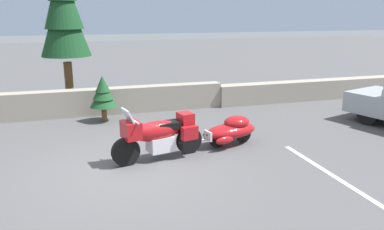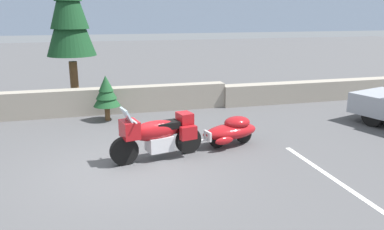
{
  "view_description": "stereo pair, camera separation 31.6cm",
  "coord_description": "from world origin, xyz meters",
  "views": [
    {
      "loc": [
        -1.02,
        -8.06,
        3.41
      ],
      "look_at": [
        1.74,
        1.06,
        0.85
      ],
      "focal_mm": 36.01,
      "sensor_mm": 36.0,
      "label": 1
    },
    {
      "loc": [
        -0.72,
        -8.15,
        3.41
      ],
      "look_at": [
        1.74,
        1.06,
        0.85
      ],
      "focal_mm": 36.01,
      "sensor_mm": 36.0,
      "label": 2
    }
  ],
  "objects": [
    {
      "name": "car_shaped_trailer",
      "position": [
        2.77,
        0.89,
        0.41
      ],
      "size": [
        2.23,
        1.02,
        0.76
      ],
      "color": "black",
      "rests_on": "ground"
    },
    {
      "name": "pine_tree_tall",
      "position": [
        -1.3,
        6.58,
        3.6
      ],
      "size": [
        1.75,
        1.75,
        5.75
      ],
      "color": "brown",
      "rests_on": "ground"
    },
    {
      "name": "ground_plane",
      "position": [
        0.0,
        0.0,
        0.0
      ],
      "size": [
        80.0,
        80.0,
        0.0
      ],
      "primitive_type": "plane",
      "color": "#4C4C4F"
    },
    {
      "name": "pine_sapling_near",
      "position": [
        -0.26,
        4.21,
        0.92
      ],
      "size": [
        0.86,
        0.86,
        1.47
      ],
      "color": "brown",
      "rests_on": "ground"
    },
    {
      "name": "touring_motorcycle",
      "position": [
        0.72,
        0.43,
        0.62
      ],
      "size": [
        2.28,
        1.05,
        1.33
      ],
      "color": "black",
      "rests_on": "ground"
    },
    {
      "name": "stone_guard_wall",
      "position": [
        0.12,
        5.09,
        0.43
      ],
      "size": [
        24.0,
        0.64,
        0.91
      ],
      "color": "gray",
      "rests_on": "ground"
    },
    {
      "name": "parking_stripe_marker",
      "position": [
        4.1,
        -1.5,
        0.0
      ],
      "size": [
        0.12,
        3.6,
        0.01
      ],
      "primitive_type": "cube",
      "color": "silver",
      "rests_on": "ground"
    }
  ]
}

